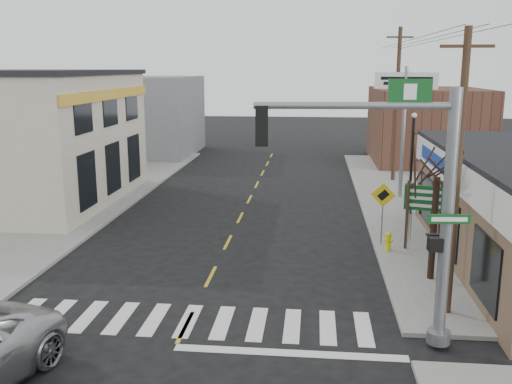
# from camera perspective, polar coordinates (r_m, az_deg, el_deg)

# --- Properties ---
(ground) EXTENTS (140.00, 140.00, 0.00)m
(ground) POSITION_cam_1_polar(r_m,az_deg,el_deg) (16.63, -7.09, -13.26)
(ground) COLOR black
(ground) RESTS_ON ground
(sidewalk_right) EXTENTS (6.00, 38.00, 0.13)m
(sidewalk_right) POSITION_cam_1_polar(r_m,az_deg,el_deg) (29.01, 16.60, -2.31)
(sidewalk_right) COLOR slate
(sidewalk_right) RESTS_ON ground
(sidewalk_left) EXTENTS (6.00, 38.00, 0.13)m
(sidewalk_left) POSITION_cam_1_polar(r_m,az_deg,el_deg) (31.11, -18.02, -1.43)
(sidewalk_left) COLOR slate
(sidewalk_left) RESTS_ON ground
(center_line) EXTENTS (0.12, 56.00, 0.01)m
(center_line) POSITION_cam_1_polar(r_m,az_deg,el_deg) (23.95, -2.83, -5.03)
(center_line) COLOR gold
(center_line) RESTS_ON ground
(crosswalk) EXTENTS (11.00, 2.20, 0.01)m
(crosswalk) POSITION_cam_1_polar(r_m,az_deg,el_deg) (16.98, -6.78, -12.67)
(crosswalk) COLOR silver
(crosswalk) RESTS_ON ground
(left_building) EXTENTS (12.00, 12.00, 6.80)m
(left_building) POSITION_cam_1_polar(r_m,az_deg,el_deg) (33.22, -24.06, 4.80)
(left_building) COLOR #C0B5A0
(left_building) RESTS_ON ground
(bldg_distant_right) EXTENTS (8.00, 10.00, 5.60)m
(bldg_distant_right) POSITION_cam_1_polar(r_m,az_deg,el_deg) (45.60, 16.68, 6.38)
(bldg_distant_right) COLOR brown
(bldg_distant_right) RESTS_ON ground
(bldg_distant_left) EXTENTS (9.00, 10.00, 6.40)m
(bldg_distant_left) POSITION_cam_1_polar(r_m,az_deg,el_deg) (48.95, -11.49, 7.50)
(bldg_distant_left) COLOR slate
(bldg_distant_left) RESTS_ON ground
(traffic_signal_pole) EXTENTS (5.34, 0.39, 6.77)m
(traffic_signal_pole) POSITION_cam_1_polar(r_m,az_deg,el_deg) (14.65, 15.68, 0.04)
(traffic_signal_pole) COLOR gray
(traffic_signal_pole) RESTS_ON sidewalk_right
(guide_sign) EXTENTS (1.57, 0.13, 2.75)m
(guide_sign) POSITION_cam_1_polar(r_m,az_deg,el_deg) (23.12, 16.49, -1.28)
(guide_sign) COLOR #452F20
(guide_sign) RESTS_ON sidewalk_right
(fire_hydrant) EXTENTS (0.23, 0.23, 0.74)m
(fire_hydrant) POSITION_cam_1_polar(r_m,az_deg,el_deg) (22.96, 13.09, -4.74)
(fire_hydrant) COLOR #D3D40A
(fire_hydrant) RESTS_ON sidewalk_right
(ped_crossing_sign) EXTENTS (0.99, 0.07, 2.54)m
(ped_crossing_sign) POSITION_cam_1_polar(r_m,az_deg,el_deg) (23.36, 12.58, -1.00)
(ped_crossing_sign) COLOR gray
(ped_crossing_sign) RESTS_ON sidewalk_right
(lamp_post) EXTENTS (0.64, 0.50, 4.92)m
(lamp_post) POSITION_cam_1_polar(r_m,az_deg,el_deg) (28.45, 15.44, 3.50)
(lamp_post) COLOR black
(lamp_post) RESTS_ON sidewalk_right
(dance_center_sign) EXTENTS (3.33, 0.21, 7.08)m
(dance_center_sign) POSITION_cam_1_polar(r_m,az_deg,el_deg) (32.02, 14.68, 8.89)
(dance_center_sign) COLOR gray
(dance_center_sign) RESTS_ON sidewalk_right
(bare_tree) EXTENTS (2.63, 2.63, 5.26)m
(bare_tree) POSITION_cam_1_polar(r_m,az_deg,el_deg) (19.49, 17.78, 3.23)
(bare_tree) COLOR black
(bare_tree) RESTS_ON sidewalk_right
(shrub_front) EXTENTS (1.17, 1.17, 0.88)m
(shrub_front) POSITION_cam_1_polar(r_m,az_deg,el_deg) (20.29, 23.89, -7.71)
(shrub_front) COLOR #22391B
(shrub_front) RESTS_ON sidewalk_right
(shrub_back) EXTENTS (1.14, 1.14, 0.85)m
(shrub_back) POSITION_cam_1_polar(r_m,az_deg,el_deg) (25.25, 18.67, -3.46)
(shrub_back) COLOR black
(shrub_back) RESTS_ON sidewalk_right
(utility_pole_near) EXTENTS (1.41, 0.21, 8.11)m
(utility_pole_near) POSITION_cam_1_polar(r_m,az_deg,el_deg) (16.84, 19.50, 1.83)
(utility_pole_near) COLOR #43361E
(utility_pole_near) RESTS_ON sidewalk_right
(utility_pole_far) EXTENTS (1.64, 0.25, 9.42)m
(utility_pole_far) POSITION_cam_1_polar(r_m,az_deg,el_deg) (36.81, 13.88, 8.60)
(utility_pole_far) COLOR #40331B
(utility_pole_far) RESTS_ON sidewalk_right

